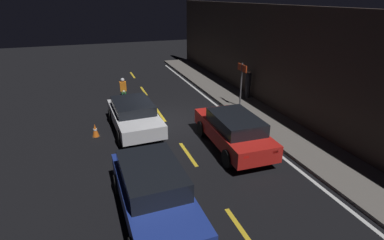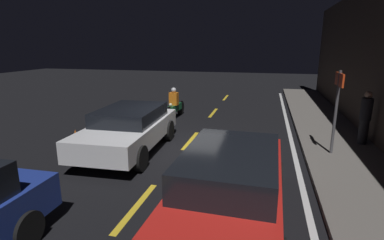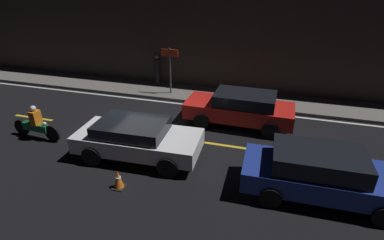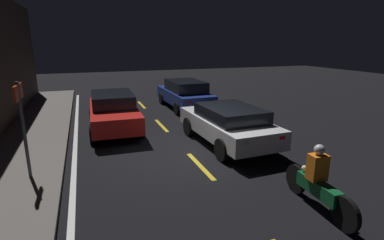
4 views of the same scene
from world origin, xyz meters
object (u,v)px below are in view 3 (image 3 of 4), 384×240
at_px(sedan_blue, 322,173).
at_px(traffic_cone_near, 118,179).
at_px(pedestrian, 157,69).
at_px(shop_sign, 170,62).
at_px(sedan_white, 137,138).
at_px(motorcycle, 35,125).
at_px(taxi_red, 240,108).

distance_m(sedan_blue, traffic_cone_near, 5.97).
xyz_separation_m(pedestrian, shop_sign, (1.19, -1.13, 0.82)).
xyz_separation_m(sedan_white, traffic_cone_near, (0.19, -1.77, -0.44)).
bearing_deg(pedestrian, motorcycle, -108.21).
xyz_separation_m(sedan_white, taxi_red, (3.11, 3.49, 0.04)).
height_order(traffic_cone_near, shop_sign, shop_sign).
xyz_separation_m(motorcycle, pedestrian, (2.30, 7.00, 0.42)).
height_order(sedan_blue, motorcycle, sedan_blue).
distance_m(sedan_white, taxi_red, 4.68).
relative_size(sedan_blue, motorcycle, 2.08).
bearing_deg(pedestrian, sedan_blue, -43.03).
xyz_separation_m(sedan_blue, pedestrian, (-8.08, 7.54, 0.22)).
bearing_deg(sedan_white, shop_sign, 96.31).
distance_m(sedan_white, shop_sign, 6.13).
bearing_deg(traffic_cone_near, taxi_red, 60.96).
bearing_deg(shop_sign, taxi_red, -31.59).
distance_m(motorcycle, traffic_cone_near, 4.96).
bearing_deg(shop_sign, sedan_blue, -42.95).
relative_size(taxi_red, sedan_blue, 0.99).
xyz_separation_m(sedan_blue, traffic_cone_near, (-5.80, -1.32, -0.48)).
bearing_deg(motorcycle, traffic_cone_near, -18.11).
bearing_deg(sedan_white, sedan_blue, -6.55).
bearing_deg(traffic_cone_near, motorcycle, 157.81).
distance_m(sedan_white, sedan_blue, 6.00).
height_order(sedan_white, traffic_cone_near, sedan_white).
bearing_deg(motorcycle, taxi_red, 28.40).
relative_size(sedan_white, sedan_blue, 0.96).
relative_size(taxi_red, motorcycle, 2.06).
relative_size(motorcycle, traffic_cone_near, 3.57).
bearing_deg(taxi_red, traffic_cone_near, 62.46).
height_order(motorcycle, shop_sign, shop_sign).
bearing_deg(shop_sign, motorcycle, -120.81).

